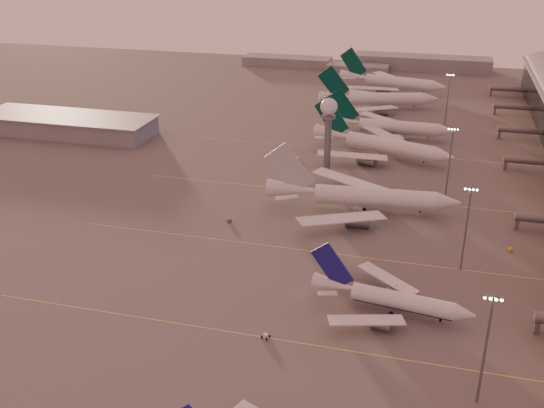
# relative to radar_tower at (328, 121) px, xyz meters

# --- Properties ---
(ground) EXTENTS (700.00, 700.00, 0.00)m
(ground) POSITION_rel_radar_tower_xyz_m (-5.00, -120.00, -20.95)
(ground) COLOR #4C4A4A
(ground) RESTS_ON ground
(taxiway_markings) EXTENTS (180.00, 185.25, 0.02)m
(taxiway_markings) POSITION_rel_radar_tower_xyz_m (25.00, -64.00, -20.94)
(taxiway_markings) COLOR #D5C44B
(taxiway_markings) RESTS_ON ground
(hangar) EXTENTS (82.00, 27.00, 8.50)m
(hangar) POSITION_rel_radar_tower_xyz_m (-125.00, 20.00, -16.63)
(hangar) COLOR slate
(hangar) RESTS_ON ground
(radar_tower) EXTENTS (6.40, 6.40, 31.10)m
(radar_tower) POSITION_rel_radar_tower_xyz_m (0.00, 0.00, 0.00)
(radar_tower) COLOR #5A5C61
(radar_tower) RESTS_ON ground
(mast_a) EXTENTS (3.60, 0.56, 25.00)m
(mast_a) POSITION_rel_radar_tower_xyz_m (53.00, -120.00, -7.21)
(mast_a) COLOR #5A5C61
(mast_a) RESTS_ON ground
(mast_b) EXTENTS (3.60, 0.56, 25.00)m
(mast_b) POSITION_rel_radar_tower_xyz_m (50.00, -65.00, -7.21)
(mast_b) COLOR #5A5C61
(mast_b) RESTS_ON ground
(mast_c) EXTENTS (3.60, 0.56, 25.00)m
(mast_c) POSITION_rel_radar_tower_xyz_m (45.00, -10.00, -7.21)
(mast_c) COLOR #5A5C61
(mast_c) RESTS_ON ground
(mast_d) EXTENTS (3.60, 0.56, 25.00)m
(mast_d) POSITION_rel_radar_tower_xyz_m (43.00, 80.00, -7.21)
(mast_d) COLOR #5A5C61
(mast_d) RESTS_ON ground
(distant_horizon) EXTENTS (165.00, 37.50, 9.00)m
(distant_horizon) POSITION_rel_radar_tower_xyz_m (-2.38, 205.14, -17.06)
(distant_horizon) COLOR slate
(distant_horizon) RESTS_ON ground
(narrowbody_mid) EXTENTS (41.12, 32.62, 16.11)m
(narrowbody_mid) POSITION_rel_radar_tower_xyz_m (33.02, -91.93, -17.69)
(narrowbody_mid) COLOR silver
(narrowbody_mid) RESTS_ON ground
(widebody_white) EXTENTS (64.81, 51.75, 22.79)m
(widebody_white) POSITION_rel_radar_tower_xyz_m (18.01, -32.86, -17.00)
(widebody_white) COLOR silver
(widebody_white) RESTS_ON ground
(greentail_a) EXTENTS (60.37, 47.98, 22.72)m
(greentail_a) POSITION_rel_radar_tower_xyz_m (18.33, 24.05, -16.94)
(greentail_a) COLOR silver
(greentail_a) RESTS_ON ground
(greentail_b) EXTENTS (58.01, 46.83, 21.07)m
(greentail_b) POSITION_rel_radar_tower_xyz_m (19.14, 52.60, -17.23)
(greentail_b) COLOR silver
(greentail_b) RESTS_ON ground
(greentail_c) EXTENTS (61.93, 49.41, 22.93)m
(greentail_c) POSITION_rel_radar_tower_xyz_m (8.72, 100.71, -16.90)
(greentail_c) COLOR silver
(greentail_c) RESTS_ON ground
(greentail_d) EXTENTS (63.26, 50.54, 23.31)m
(greentail_d) POSITION_rel_radar_tower_xyz_m (11.70, 142.17, -16.83)
(greentail_d) COLOR silver
(greentail_d) RESTS_ON ground
(gsv_tug_mid) EXTENTS (4.18, 3.33, 1.04)m
(gsv_tug_mid) POSITION_rel_radar_tower_xyz_m (6.28, -110.23, -20.41)
(gsv_tug_mid) COLOR silver
(gsv_tug_mid) RESTS_ON ground
(gsv_truck_b) EXTENTS (5.60, 3.46, 2.13)m
(gsv_truck_b) POSITION_rel_radar_tower_xyz_m (35.84, -87.36, -19.86)
(gsv_truck_b) COLOR silver
(gsv_truck_b) RESTS_ON ground
(gsv_truck_c) EXTENTS (5.30, 6.04, 2.41)m
(gsv_truck_c) POSITION_rel_radar_tower_xyz_m (-21.95, -51.94, -19.72)
(gsv_truck_c) COLOR #55575A
(gsv_truck_c) RESTS_ON ground
(gsv_catering_b) EXTENTS (5.41, 3.37, 4.11)m
(gsv_catering_b) POSITION_rel_radar_tower_xyz_m (64.08, -49.97, -18.89)
(gsv_catering_b) COLOR gold
(gsv_catering_b) RESTS_ON ground
(gsv_tug_far) EXTENTS (2.89, 4.17, 1.10)m
(gsv_tug_far) POSITION_rel_radar_tower_xyz_m (8.53, -23.46, -20.38)
(gsv_tug_far) COLOR #55575A
(gsv_tug_far) RESTS_ON ground
(gsv_truck_d) EXTENTS (2.12, 5.39, 2.16)m
(gsv_truck_d) POSITION_rel_radar_tower_xyz_m (-14.07, 12.56, -19.85)
(gsv_truck_d) COLOR silver
(gsv_truck_d) RESTS_ON ground
(gsv_tug_hangar) EXTENTS (3.95, 2.86, 1.02)m
(gsv_tug_hangar) POSITION_rel_radar_tower_xyz_m (31.99, 32.37, -20.42)
(gsv_tug_hangar) COLOR gold
(gsv_tug_hangar) RESTS_ON ground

